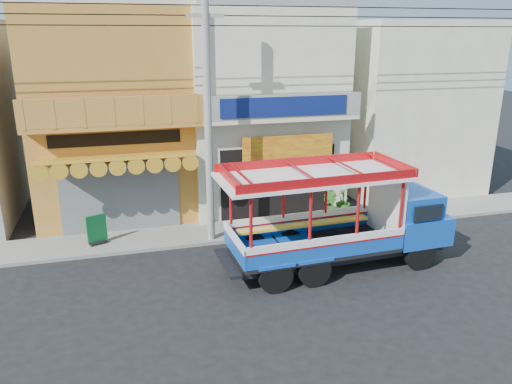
# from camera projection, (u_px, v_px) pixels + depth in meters

# --- Properties ---
(ground) EXTENTS (90.00, 90.00, 0.00)m
(ground) POSITION_uv_depth(u_px,v_px,m) (264.00, 280.00, 14.95)
(ground) COLOR black
(ground) RESTS_ON ground
(sidewalk) EXTENTS (30.00, 2.00, 0.12)m
(sidewalk) POSITION_uv_depth(u_px,v_px,m) (235.00, 230.00, 18.61)
(sidewalk) COLOR slate
(sidewalk) RESTS_ON ground
(shophouse_left) EXTENTS (6.00, 7.50, 8.24)m
(shophouse_left) POSITION_uv_depth(u_px,v_px,m) (114.00, 111.00, 20.02)
(shophouse_left) COLOR #BB7429
(shophouse_left) RESTS_ON ground
(shophouse_right) EXTENTS (6.00, 6.75, 8.24)m
(shophouse_right) POSITION_uv_depth(u_px,v_px,m) (258.00, 105.00, 21.53)
(shophouse_right) COLOR beige
(shophouse_right) RESTS_ON ground
(party_pilaster) EXTENTS (0.35, 0.30, 8.00)m
(party_pilaster) POSITION_uv_depth(u_px,v_px,m) (201.00, 123.00, 17.94)
(party_pilaster) COLOR beige
(party_pilaster) RESTS_ON ground
(filler_building_right) EXTENTS (6.00, 6.00, 7.60)m
(filler_building_right) POSITION_uv_depth(u_px,v_px,m) (401.00, 106.00, 23.41)
(filler_building_right) COLOR beige
(filler_building_right) RESTS_ON ground
(utility_pole) EXTENTS (28.00, 0.26, 9.00)m
(utility_pole) POSITION_uv_depth(u_px,v_px,m) (212.00, 99.00, 16.24)
(utility_pole) COLOR gray
(utility_pole) RESTS_ON ground
(songthaew_truck) EXTENTS (7.30, 2.70, 3.36)m
(songthaew_truck) POSITION_uv_depth(u_px,v_px,m) (353.00, 217.00, 15.51)
(songthaew_truck) COLOR black
(songthaew_truck) RESTS_ON ground
(green_sign) EXTENTS (0.67, 0.51, 1.05)m
(green_sign) POSITION_uv_depth(u_px,v_px,m) (97.00, 232.00, 17.13)
(green_sign) COLOR black
(green_sign) RESTS_ON sidewalk
(potted_plant_b) EXTENTS (0.75, 0.79, 1.12)m
(potted_plant_b) POSITION_uv_depth(u_px,v_px,m) (331.00, 206.00, 19.35)
(potted_plant_b) COLOR #2A5919
(potted_plant_b) RESTS_ON sidewalk
(potted_plant_c) EXTENTS (0.86, 0.86, 1.08)m
(potted_plant_c) POSITION_uv_depth(u_px,v_px,m) (343.00, 201.00, 19.99)
(potted_plant_c) COLOR #2A5919
(potted_plant_c) RESTS_ON sidewalk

